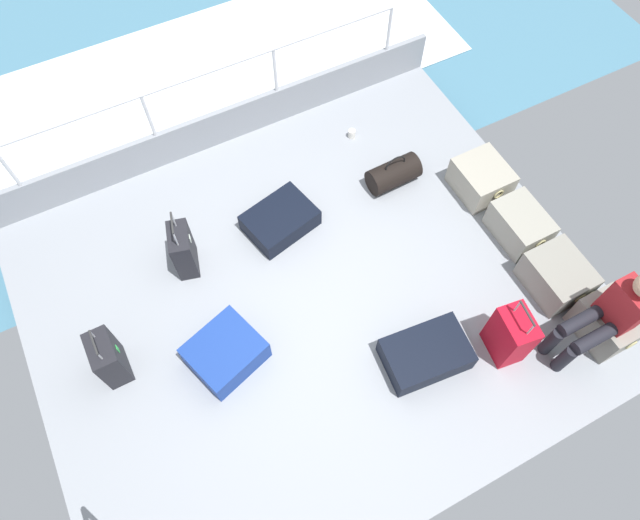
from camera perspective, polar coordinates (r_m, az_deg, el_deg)
ground_plane at (r=5.50m, az=-0.92°, el=-3.61°), size 4.40×5.20×0.06m
gunwale_port at (r=6.45m, az=-9.95°, el=13.12°), size 0.06×5.20×0.45m
railing_port at (r=6.06m, az=-10.78°, el=16.62°), size 0.04×4.20×1.02m
sea_wake at (r=7.85m, az=-13.43°, el=17.07°), size 12.00×12.00×0.01m
cargo_crate_0 at (r=6.21m, az=15.91°, el=7.88°), size 0.58×0.49×0.34m
cargo_crate_1 at (r=5.99m, az=19.47°, el=3.36°), size 0.61×0.42×0.35m
cargo_crate_2 at (r=5.80m, az=22.74°, el=-1.50°), size 0.61×0.48×0.36m
cargo_crate_3 at (r=5.74m, az=26.88°, el=-5.70°), size 0.56×0.39×0.41m
passenger_seated at (r=5.32m, az=27.13°, el=-4.96°), size 0.34×0.66×1.11m
suitcase_0 at (r=5.16m, az=-9.50°, el=-9.19°), size 0.70×0.74×0.28m
suitcase_1 at (r=5.53m, az=-13.60°, el=0.98°), size 0.39×0.27×0.76m
suitcase_2 at (r=5.27m, az=-20.52°, el=-9.23°), size 0.36×0.22×0.65m
suitcase_3 at (r=5.77m, az=-4.04°, el=4.03°), size 0.65×0.78×0.22m
suitcase_4 at (r=5.25m, az=18.60°, el=-7.19°), size 0.39×0.30×0.79m
suitcase_5 at (r=5.19m, az=10.60°, el=-9.29°), size 0.56×0.79×0.25m
duffel_bag at (r=6.10m, az=7.42°, el=8.62°), size 0.30×0.56×0.41m
paper_cup at (r=6.54m, az=3.23°, el=12.60°), size 0.08×0.08×0.10m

